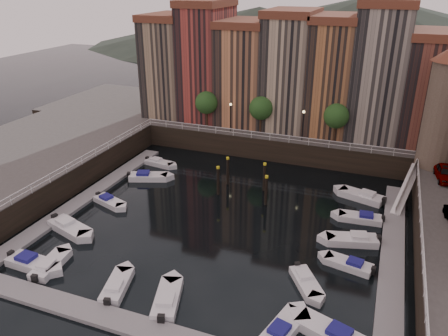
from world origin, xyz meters
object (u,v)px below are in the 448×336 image
at_px(corner_tower, 448,105).
at_px(gangway, 407,187).
at_px(boat_left_1, 69,227).
at_px(mooring_pilings, 244,180).
at_px(boat_left_0, 32,263).
at_px(car_a, 446,174).
at_px(boat_left_2, 109,201).

relative_size(corner_tower, gangway, 1.66).
height_order(gangway, boat_left_1, gangway).
xyz_separation_m(corner_tower, mooring_pilings, (-20.17, -8.74, -8.54)).
xyz_separation_m(corner_tower, boat_left_0, (-32.61, -28.50, -9.81)).
bearing_deg(corner_tower, car_a, -80.18).
bearing_deg(car_a, corner_tower, 93.05).
xyz_separation_m(corner_tower, boat_left_2, (-33.04, -16.54, -9.87)).
bearing_deg(boat_left_1, mooring_pilings, 63.56).
height_order(corner_tower, boat_left_2, corner_tower).
distance_m(mooring_pilings, boat_left_1, 19.25).
relative_size(corner_tower, boat_left_0, 2.77).
height_order(boat_left_0, car_a, car_a).
bearing_deg(boat_left_0, boat_left_2, 94.08).
bearing_deg(boat_left_2, gangway, 40.22).
distance_m(mooring_pilings, boat_left_2, 15.11).
relative_size(mooring_pilings, boat_left_1, 1.14).
height_order(corner_tower, boat_left_0, corner_tower).
distance_m(corner_tower, boat_left_2, 38.25).
relative_size(mooring_pilings, boat_left_2, 1.42).
bearing_deg(boat_left_0, mooring_pilings, 59.80).
distance_m(corner_tower, car_a, 7.51).
height_order(boat_left_1, car_a, car_a).
relative_size(boat_left_2, car_a, 0.94).
relative_size(boat_left_1, car_a, 1.16).
distance_m(gangway, car_a, 4.08).
relative_size(boat_left_1, boat_left_2, 1.24).
bearing_deg(corner_tower, boat_left_0, -138.85).
height_order(corner_tower, car_a, corner_tower).
bearing_deg(gangway, car_a, 10.36).
bearing_deg(corner_tower, boat_left_1, -145.89).
bearing_deg(mooring_pilings, corner_tower, 23.43).
relative_size(gangway, boat_left_1, 1.55).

